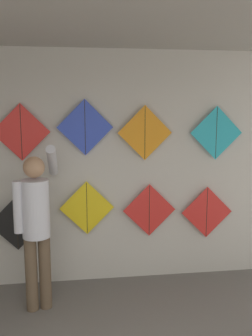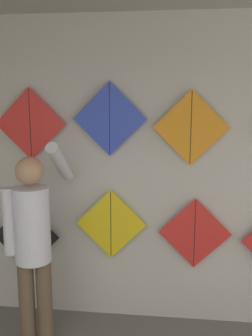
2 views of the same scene
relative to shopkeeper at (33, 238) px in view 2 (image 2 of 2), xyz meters
The scene contains 8 objects.
back_panel 0.93m from the shopkeeper, 48.65° to the left, with size 5.32×0.06×2.80m, color beige.
shopkeeper is the anchor object (origin of this frame).
kite_1 0.64m from the shopkeeper, 117.45° to the left, with size 0.65×0.01×0.65m.
kite_2 0.76m from the shopkeeper, 44.76° to the left, with size 0.65×0.01×0.65m.
kite_3 1.41m from the shopkeeper, 22.35° to the left, with size 0.65×0.01×0.65m.
kite_6 1.04m from the shopkeeper, 109.07° to the left, with size 0.65×0.01×0.65m.
kite_7 1.19m from the shopkeeper, 45.00° to the left, with size 0.65×0.01×0.65m.
kite_8 1.59m from the shopkeeper, 23.37° to the left, with size 0.65×0.01×0.65m.
Camera 2 is at (0.50, -0.06, 2.09)m, focal length 40.00 mm.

